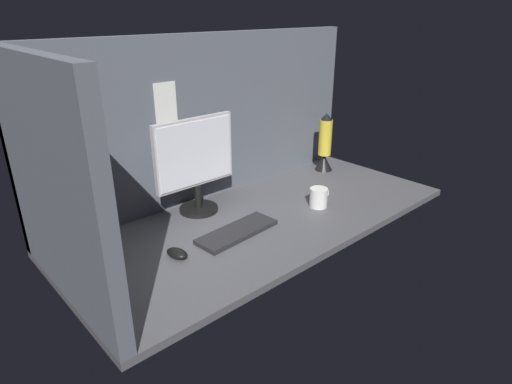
{
  "coord_description": "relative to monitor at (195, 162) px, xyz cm",
  "views": [
    {
      "loc": [
        -122.99,
        -130.63,
        88.29
      ],
      "look_at": [
        -7.46,
        0.0,
        14.0
      ],
      "focal_mm": 30.54,
      "sensor_mm": 36.0,
      "label": 1
    }
  ],
  "objects": [
    {
      "name": "ground_plane",
      "position": [
        18.64,
        -25.13,
        -25.7
      ],
      "size": [
        180.0,
        80.0,
        3.0
      ],
      "primitive_type": "cube",
      "color": "#515156"
    },
    {
      "name": "cubicle_wall_back",
      "position": [
        18.61,
        12.37,
        14.78
      ],
      "size": [
        180.0,
        5.5,
        77.95
      ],
      "color": "#565B66",
      "rests_on": "ground_plane"
    },
    {
      "name": "cubicle_wall_side",
      "position": [
        -68.86,
        -25.13,
        14.77
      ],
      "size": [
        5.0,
        80.0,
        77.95
      ],
      "primitive_type": "cube",
      "color": "#565B66",
      "rests_on": "ground_plane"
    },
    {
      "name": "monitor",
      "position": [
        0.0,
        0.0,
        0.0
      ],
      "size": [
        40.62,
        18.0,
        43.98
      ],
      "color": "black",
      "rests_on": "ground_plane"
    },
    {
      "name": "keyboard",
      "position": [
        -1.35,
        -30.33,
        -23.2
      ],
      "size": [
        37.83,
        15.6,
        2.0
      ],
      "primitive_type": "cube",
      "rotation": [
        0.0,
        0.0,
        0.07
      ],
      "color": "#262628",
      "rests_on": "ground_plane"
    },
    {
      "name": "mouse",
      "position": [
        -30.31,
        -29.22,
        -22.5
      ],
      "size": [
        7.59,
        10.6,
        3.4
      ],
      "primitive_type": "ellipsoid",
      "rotation": [
        0.0,
        0.0,
        0.22
      ],
      "color": "black",
      "rests_on": "ground_plane"
    },
    {
      "name": "mug_ceramic_white",
      "position": [
        45.31,
        -35.3,
        -19.55
      ],
      "size": [
        11.89,
        8.55,
        9.27
      ],
      "color": "white",
      "rests_on": "ground_plane"
    },
    {
      "name": "lava_lamp",
      "position": [
        86.97,
        -3.85,
        -10.14
      ],
      "size": [
        10.24,
        10.24,
        33.52
      ],
      "color": "black",
      "rests_on": "ground_plane"
    }
  ]
}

